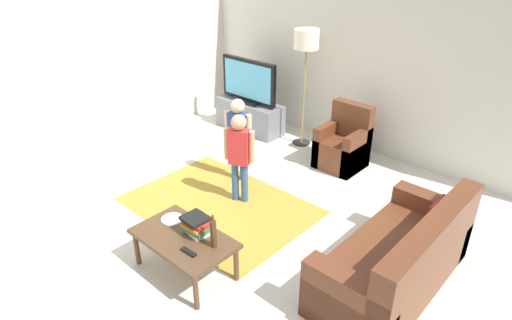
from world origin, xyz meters
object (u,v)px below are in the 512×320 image
armchair (344,146)px  bottle (213,233)px  tv (249,82)px  book_stack (197,225)px  couch (402,263)px  child_center (239,151)px  floor_lamp (306,46)px  coffee_table (184,241)px  tv_remote (189,252)px  tv_stand (250,116)px  plate (172,219)px  child_near_tv (238,132)px

armchair → bottle: (0.41, -2.86, 0.27)m
tv → book_stack: bearing=-54.8°
book_stack → bottle: size_ratio=0.78×
couch → child_center: size_ratio=1.58×
floor_lamp → coffee_table: bearing=-72.8°
tv → tv_remote: bearing=-54.9°
couch → bottle: couch is taller
tv → bottle: (2.28, -2.88, -0.28)m
child_center → bottle: child_center is taller
armchair → tv_remote: size_ratio=5.29×
child_center → book_stack: size_ratio=4.32×
tv → tv_remote: (2.18, -3.10, -0.42)m
floor_lamp → coffee_table: size_ratio=1.78×
couch → armchair: 2.47m
couch → bottle: bearing=-140.1°
armchair → child_center: child_center is taller
floor_lamp → book_stack: (1.03, -3.03, -1.03)m
tv → floor_lamp: floor_lamp is taller
tv_stand → tv: bearing=-90.0°
floor_lamp → bottle: (1.30, -3.06, -0.98)m
bottle → child_center: bearing=125.1°
tv_stand → coffee_table: bearing=-56.9°
tv_remote → tv: bearing=122.8°
book_stack → plate: 0.37m
couch → coffee_table: (-1.64, -1.21, 0.08)m
tv → child_center: 2.22m
bottle → tv_remote: bottle is taller
tv → tv_remote: tv is taller
tv_stand → coffee_table: size_ratio=1.20×
couch → child_near_tv: size_ratio=1.58×
couch → child_near_tv: (-2.55, 0.47, 0.40)m
couch → plate: 2.24m
armchair → book_stack: bearing=-87.1°
couch → armchair: armchair is taller
couch → bottle: 1.75m
plate → child_near_tv: bearing=111.2°
floor_lamp → child_near_tv: bearing=-87.5°
tv_stand → book_stack: 3.52m
couch → child_near_tv: child_near_tv is taller
floor_lamp → child_center: bearing=-76.3°
floor_lamp → tv_remote: (1.20, -3.28, -1.11)m
armchair → plate: size_ratio=4.09×
armchair → bottle: 2.91m
tv → child_near_tv: bearing=-51.3°
tv → plate: size_ratio=5.00×
tv_stand → couch: bearing=-26.5°
bottle → floor_lamp: bearing=113.0°
child_center → plate: 1.24m
tv → child_near_tv: tv is taller
tv_remote → plate: 0.56m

